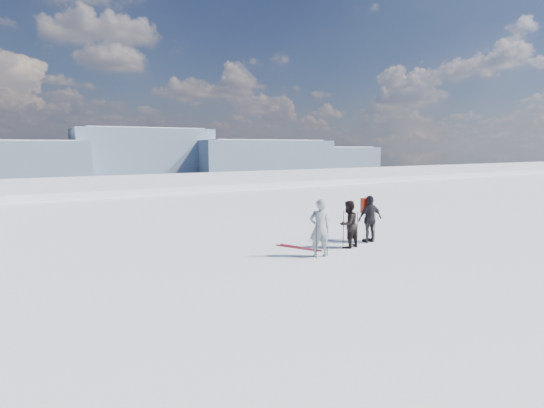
{
  "coord_description": "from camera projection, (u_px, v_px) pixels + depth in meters",
  "views": [
    {
      "loc": [
        -8.85,
        -8.57,
        3.51
      ],
      "look_at": [
        -2.26,
        3.0,
        1.69
      ],
      "focal_mm": 28.0,
      "sensor_mm": 36.0,
      "label": 1
    }
  ],
  "objects": [
    {
      "name": "skis_loose",
      "position": [
        299.0,
        248.0,
        14.73
      ],
      "size": [
        0.98,
        1.59,
        0.03
      ],
      "color": "black",
      "rests_on": "ground"
    },
    {
      "name": "far_mountain_range",
      "position": [
        74.0,
        157.0,
        419.09
      ],
      "size": [
        770.0,
        110.0,
        53.0
      ],
      "color": "slate",
      "rests_on": "ground"
    },
    {
      "name": "skier_pack",
      "position": [
        370.0,
        219.0,
        15.55
      ],
      "size": [
        1.04,
        0.49,
        1.74
      ],
      "primitive_type": "imported",
      "rotation": [
        0.0,
        0.0,
        3.07
      ],
      "color": "black",
      "rests_on": "ground"
    },
    {
      "name": "skier_dark",
      "position": [
        348.0,
        224.0,
        14.7
      ],
      "size": [
        0.93,
        0.79,
        1.66
      ],
      "primitive_type": "imported",
      "rotation": [
        0.0,
        0.0,
        3.37
      ],
      "color": "black",
      "rests_on": "ground"
    },
    {
      "name": "backpack",
      "position": [
        367.0,
        187.0,
        15.62
      ],
      "size": [
        0.38,
        0.23,
        0.57
      ],
      "primitive_type": "cube",
      "rotation": [
        0.0,
        0.0,
        3.07
      ],
      "color": "red",
      "rests_on": "skier_pack"
    },
    {
      "name": "ski_poles",
      "position": [
        349.0,
        231.0,
        14.56
      ],
      "size": [
        3.31,
        0.92,
        1.34
      ],
      "color": "black",
      "rests_on": "ground"
    },
    {
      "name": "skier_grey",
      "position": [
        320.0,
        228.0,
        13.48
      ],
      "size": [
        0.78,
        0.63,
        1.86
      ],
      "primitive_type": "imported",
      "rotation": [
        0.0,
        0.0,
        2.83
      ],
      "color": "gray",
      "rests_on": "ground"
    },
    {
      "name": "lake_basin",
      "position": [
        148.0,
        256.0,
        38.89
      ],
      "size": [
        820.0,
        820.0,
        71.62
      ],
      "color": "white",
      "rests_on": "ground"
    }
  ]
}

